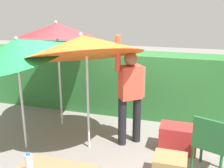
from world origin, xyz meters
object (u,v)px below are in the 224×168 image
at_px(bottle_water, 29,165).
at_px(cooler_box, 178,138).
at_px(person_vendor, 130,92).
at_px(crate_cardboard, 170,167).
at_px(umbrella_orange, 84,46).
at_px(umbrella_rainbow, 57,30).
at_px(umbrella_yellow, 17,49).
at_px(chair_plastic, 211,142).

bearing_deg(bottle_water, cooler_box, 59.39).
height_order(person_vendor, crate_cardboard, person_vendor).
relative_size(umbrella_orange, crate_cardboard, 4.98).
bearing_deg(person_vendor, bottle_water, -102.09).
relative_size(umbrella_orange, person_vendor, 1.18).
distance_m(umbrella_rainbow, umbrella_orange, 1.11).
bearing_deg(cooler_box, crate_cardboard, -93.99).
distance_m(crate_cardboard, bottle_water, 1.99).
distance_m(umbrella_yellow, cooler_box, 2.93).
bearing_deg(umbrella_orange, person_vendor, 30.39).
bearing_deg(umbrella_orange, umbrella_rainbow, 139.33).
distance_m(person_vendor, crate_cardboard, 1.36).
relative_size(umbrella_orange, cooler_box, 3.73).
bearing_deg(umbrella_orange, bottle_water, -84.55).
xyz_separation_m(person_vendor, bottle_water, (-0.47, -2.21, -0.08)).
distance_m(umbrella_yellow, crate_cardboard, 2.83).
relative_size(chair_plastic, crate_cardboard, 1.99).
distance_m(person_vendor, bottle_water, 2.26).
distance_m(chair_plastic, crate_cardboard, 0.66).
height_order(umbrella_yellow, bottle_water, umbrella_yellow).
height_order(umbrella_rainbow, umbrella_yellow, umbrella_yellow).
relative_size(umbrella_rainbow, cooler_box, 3.46).
relative_size(umbrella_yellow, crate_cardboard, 4.69).
relative_size(crate_cardboard, bottle_water, 1.86).
distance_m(umbrella_orange, crate_cardboard, 2.16).
bearing_deg(person_vendor, chair_plastic, -24.28).
xyz_separation_m(umbrella_rainbow, person_vendor, (1.48, -0.34, -0.95)).
relative_size(umbrella_rainbow, crate_cardboard, 4.61).
bearing_deg(bottle_water, umbrella_orange, 95.45).
bearing_deg(bottle_water, umbrella_yellow, 126.94).
relative_size(umbrella_rainbow, chair_plastic, 2.32).
bearing_deg(umbrella_orange, chair_plastic, -5.85).
bearing_deg(bottle_water, crate_cardboard, 48.16).
distance_m(umbrella_orange, bottle_water, 2.04).
bearing_deg(umbrella_rainbow, cooler_box, -8.71).
distance_m(chair_plastic, cooler_box, 0.78).
bearing_deg(chair_plastic, umbrella_rainbow, 161.70).
distance_m(umbrella_orange, chair_plastic, 2.29).
xyz_separation_m(umbrella_rainbow, bottle_water, (1.01, -2.55, -1.03)).
relative_size(cooler_box, crate_cardboard, 1.33).
relative_size(umbrella_rainbow, umbrella_yellow, 0.98).
relative_size(umbrella_orange, umbrella_yellow, 1.06).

